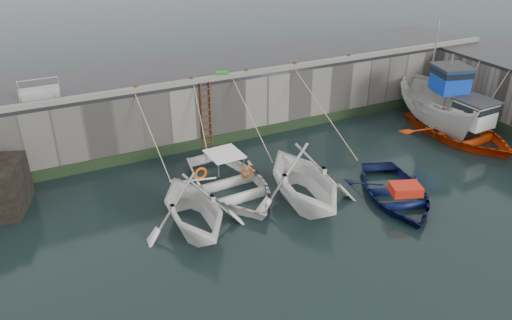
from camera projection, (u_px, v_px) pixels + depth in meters
name	position (u px, v px, depth m)	size (l,w,h in m)	color
ground	(373.00, 253.00, 16.52)	(120.00, 120.00, 0.00)	black
quay_back	(225.00, 94.00, 25.80)	(30.00, 5.00, 3.00)	slate
road_back	(224.00, 64.00, 25.07)	(30.00, 5.00, 0.16)	black
kerb_back	(243.00, 74.00, 23.12)	(30.00, 0.30, 0.20)	slate
algae_back	(246.00, 134.00, 24.35)	(30.00, 0.08, 0.50)	black
ladder	(206.00, 116.00, 22.91)	(0.51, 0.08, 3.20)	#3F1E0F
boat_near_white	(194.00, 227.00, 17.82)	(3.84, 4.45, 2.34)	silver
boat_near_white_rope	(160.00, 175.00, 21.21)	(0.04, 4.35, 3.10)	tan
boat_near_blue	(231.00, 191.00, 20.07)	(4.02, 5.62, 1.16)	white
boat_near_blue_rope	(201.00, 157.00, 22.76)	(0.04, 3.14, 3.10)	tan
boat_near_blacktrim	(303.00, 201.00, 19.39)	(4.34, 5.02, 2.65)	white
boat_near_blacktrim_rope	(254.00, 156.00, 22.85)	(0.04, 4.51, 3.10)	tan
boat_near_navy	(395.00, 198.00, 19.58)	(3.44, 4.81, 1.00)	#09113E
boat_near_navy_rope	(324.00, 148.00, 23.61)	(0.04, 5.73, 3.10)	tan
boat_far_white	(439.00, 108.00, 25.35)	(3.98, 6.80, 5.47)	silver
boat_far_orange	(461.00, 131.00, 24.38)	(4.64, 6.24, 4.24)	#EF430C
fish_crate	(222.00, 75.00, 22.81)	(0.56, 0.37, 0.30)	#167C18
railing	(39.00, 93.00, 20.51)	(1.60, 1.05, 1.00)	#A5A8AD
bollard_a	(136.00, 88.00, 21.22)	(0.18, 0.18, 0.28)	#3F1E0F
bollard_b	(192.00, 80.00, 22.20)	(0.18, 0.18, 0.28)	#3F1E0F
bollard_c	(246.00, 72.00, 23.26)	(0.18, 0.18, 0.28)	#3F1E0F
bollard_d	(295.00, 65.00, 24.28)	(0.18, 0.18, 0.28)	#3F1E0F
bollard_e	(349.00, 57.00, 25.53)	(0.18, 0.18, 0.28)	#3F1E0F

